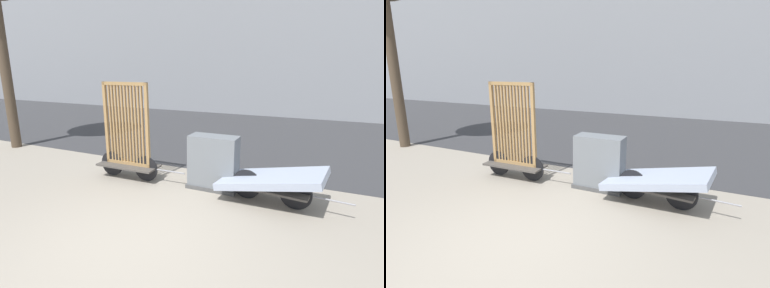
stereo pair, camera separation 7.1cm
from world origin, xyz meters
The scene contains 5 objects.
ground_plane centered at (0.00, 0.00, 0.00)m, with size 60.00×60.00×0.00m, color gray.
road_strip centered at (0.00, 7.95, 0.00)m, with size 56.00×9.23×0.01m.
bike_cart_with_bedframe centered at (-1.59, 2.19, 0.81)m, with size 2.16×0.59×2.18m.
bike_cart_with_mattress centered at (1.60, 2.19, 0.46)m, with size 2.40×1.22×0.75m.
utility_cabinet centered at (0.38, 2.44, 0.52)m, with size 1.07×0.51×1.13m.
Camera 2 is at (2.50, -3.09, 2.48)m, focal length 28.00 mm.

